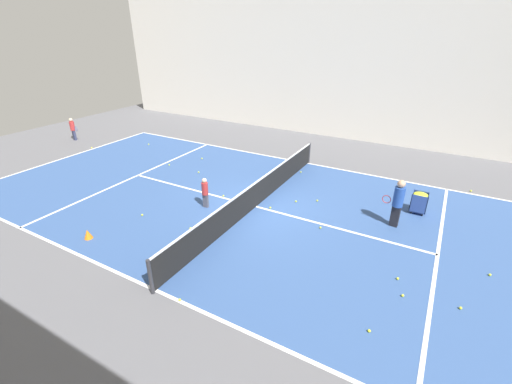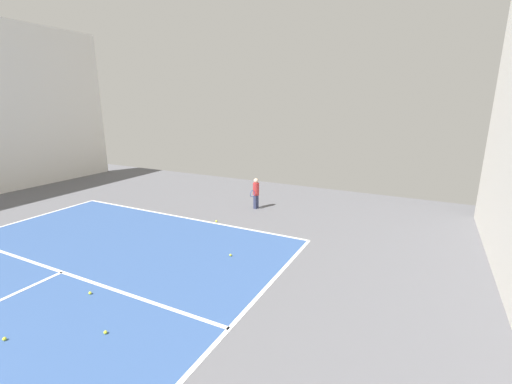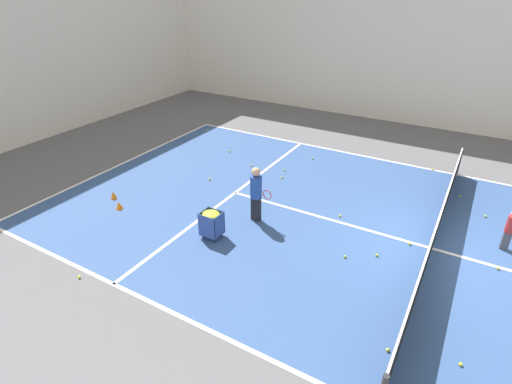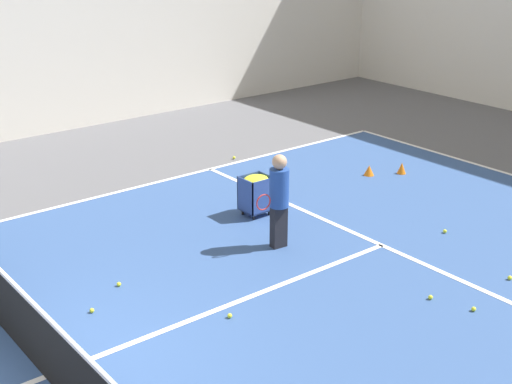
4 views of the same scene
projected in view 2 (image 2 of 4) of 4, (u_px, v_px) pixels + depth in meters
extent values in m
cube|color=white|center=(182.00, 217.00, 13.22)|extent=(10.22, 0.10, 0.00)
cube|color=white|center=(62.00, 272.00, 8.95)|extent=(10.22, 0.10, 0.00)
cube|color=#2D3351|center=(256.00, 202.00, 14.26)|extent=(0.16, 0.23, 0.58)
cylinder|color=#B22D2D|center=(256.00, 189.00, 14.12)|extent=(0.30, 0.30, 0.52)
sphere|color=beige|center=(256.00, 181.00, 14.03)|extent=(0.19, 0.19, 0.19)
torus|color=#2D478C|center=(252.00, 194.00, 13.89)|extent=(0.08, 0.28, 0.28)
sphere|color=yellow|center=(231.00, 255.00, 9.87)|extent=(0.07, 0.07, 0.07)
sphere|color=yellow|center=(105.00, 332.00, 6.56)|extent=(0.07, 0.07, 0.07)
sphere|color=yellow|center=(216.00, 221.00, 12.68)|extent=(0.07, 0.07, 0.07)
sphere|color=yellow|center=(90.00, 293.00, 7.91)|extent=(0.07, 0.07, 0.07)
sphere|color=yellow|center=(4.00, 339.00, 6.38)|extent=(0.07, 0.07, 0.07)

